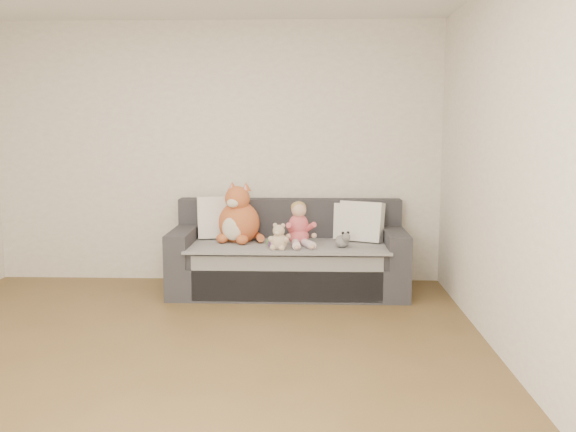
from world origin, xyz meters
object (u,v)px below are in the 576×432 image
(teddy_bear, at_px, (279,239))
(sippy_cup, at_px, (272,241))
(plush_cat, at_px, (239,219))
(sofa, at_px, (289,259))
(toddler, at_px, (299,227))

(teddy_bear, height_order, sippy_cup, teddy_bear)
(teddy_bear, distance_m, sippy_cup, 0.16)
(teddy_bear, bearing_deg, plush_cat, 152.66)
(plush_cat, xyz_separation_m, sippy_cup, (0.33, -0.25, -0.17))
(sofa, height_order, teddy_bear, sofa)
(sofa, xyz_separation_m, plush_cat, (-0.48, 0.00, 0.38))
(teddy_bear, bearing_deg, sippy_cup, 134.87)
(sippy_cup, bearing_deg, toddler, 21.89)
(sofa, bearing_deg, sippy_cup, -120.63)
(toddler, height_order, plush_cat, plush_cat)
(sofa, xyz_separation_m, teddy_bear, (-0.08, -0.38, 0.26))
(toddler, relative_size, teddy_bear, 1.72)
(sofa, bearing_deg, teddy_bear, -101.15)
(toddler, height_order, teddy_bear, toddler)
(sofa, xyz_separation_m, toddler, (0.10, -0.15, 0.33))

